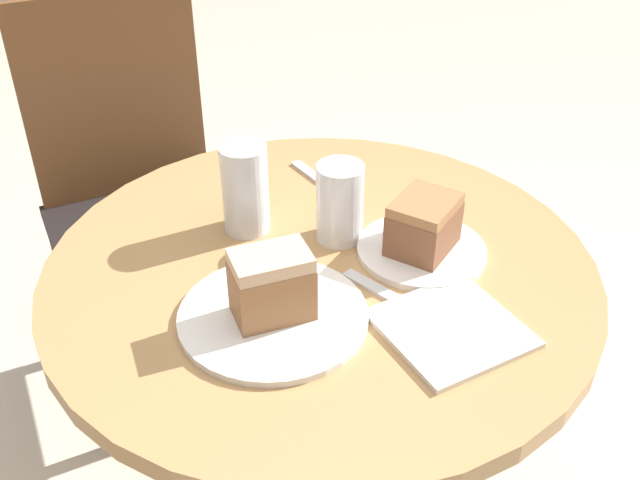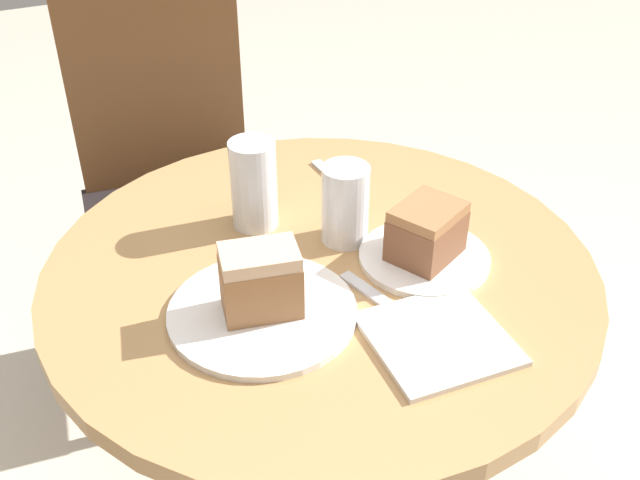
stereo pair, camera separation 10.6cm
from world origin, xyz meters
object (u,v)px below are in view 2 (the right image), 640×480
at_px(plate_near, 424,257).
at_px(glass_water, 345,207).
at_px(plate_far, 262,312).
at_px(glass_lemonade, 254,188).
at_px(cake_slice_near, 427,231).
at_px(cake_slice_far, 261,281).
at_px(chair, 175,191).

height_order(plate_near, glass_water, glass_water).
xyz_separation_m(plate_far, glass_lemonade, (0.08, 0.21, 0.06)).
height_order(plate_far, glass_water, glass_water).
xyz_separation_m(plate_near, glass_lemonade, (-0.18, 0.20, 0.06)).
height_order(plate_near, plate_far, same).
relative_size(plate_far, cake_slice_near, 2.02).
bearing_deg(glass_water, cake_slice_far, -148.54).
distance_m(plate_far, cake_slice_far, 0.05).
relative_size(plate_near, glass_lemonade, 1.35).
xyz_separation_m(plate_far, cake_slice_near, (0.26, 0.01, 0.05)).
relative_size(chair, cake_slice_near, 7.53).
xyz_separation_m(cake_slice_near, glass_water, (-0.08, 0.10, 0.01)).
height_order(chair, plate_far, chair).
distance_m(plate_near, cake_slice_near, 0.05).
bearing_deg(plate_near, glass_lemonade, 132.42).
height_order(plate_near, glass_lemonade, glass_lemonade).
distance_m(plate_near, cake_slice_far, 0.26).
bearing_deg(chair, glass_lemonade, -84.69).
height_order(chair, cake_slice_near, chair).
relative_size(cake_slice_near, glass_water, 1.01).
distance_m(chair, plate_near, 0.84).
height_order(chair, glass_lemonade, chair).
bearing_deg(cake_slice_near, plate_far, -177.82).
bearing_deg(cake_slice_far, plate_far, -90.00).
bearing_deg(cake_slice_near, glass_water, 127.64).
relative_size(cake_slice_near, glass_lemonade, 0.88).
bearing_deg(plate_far, glass_water, 31.46).
bearing_deg(plate_far, plate_near, 2.18).
xyz_separation_m(cake_slice_far, glass_water, (0.18, 0.11, -0.00)).
distance_m(glass_lemonade, glass_water, 0.14).
bearing_deg(chair, plate_near, -71.01).
bearing_deg(plate_near, cake_slice_near, 90.00).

